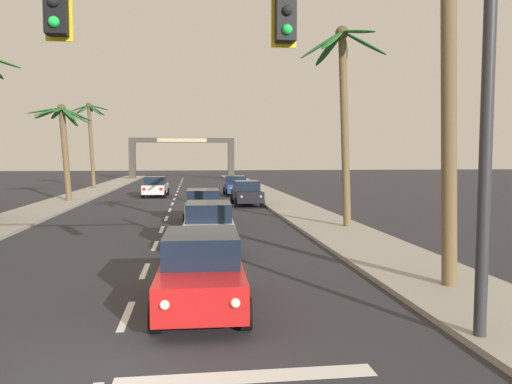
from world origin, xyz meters
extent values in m
plane|color=#2D2D33|center=(0.00, 0.00, 0.00)|extent=(220.00, 220.00, 0.00)
cube|color=#9E998E|center=(7.80, 20.00, 0.07)|extent=(3.20, 110.00, 0.14)
cube|color=#9E998E|center=(-7.80, 20.00, 0.07)|extent=(3.20, 110.00, 0.14)
cube|color=silver|center=(0.00, 2.61, 0.00)|extent=(0.16, 2.00, 0.01)
cube|color=silver|center=(0.00, 6.74, 0.00)|extent=(0.16, 2.00, 0.01)
cube|color=silver|center=(0.00, 10.86, 0.00)|extent=(0.16, 2.00, 0.01)
cube|color=silver|center=(0.00, 14.98, 0.00)|extent=(0.16, 2.00, 0.01)
cube|color=silver|center=(0.00, 19.11, 0.00)|extent=(0.16, 2.00, 0.01)
cube|color=silver|center=(0.00, 23.23, 0.00)|extent=(0.16, 2.00, 0.01)
cube|color=silver|center=(0.00, 27.35, 0.00)|extent=(0.16, 2.00, 0.01)
cube|color=silver|center=(0.00, 31.47, 0.00)|extent=(0.16, 2.00, 0.01)
cube|color=silver|center=(0.00, 35.60, 0.00)|extent=(0.16, 2.00, 0.01)
cube|color=silver|center=(0.00, 39.72, 0.00)|extent=(0.16, 2.00, 0.01)
cube|color=silver|center=(0.00, 43.84, 0.00)|extent=(0.16, 2.00, 0.01)
cube|color=silver|center=(0.00, 47.97, 0.00)|extent=(0.16, 2.00, 0.01)
cube|color=silver|center=(0.00, 52.09, 0.00)|extent=(0.16, 2.00, 0.01)
cube|color=silver|center=(0.00, 56.21, 0.00)|extent=(0.16, 2.00, 0.01)
cube|color=silver|center=(0.00, 60.33, 0.00)|extent=(0.16, 2.00, 0.01)
cube|color=silver|center=(0.00, 64.46, 0.00)|extent=(0.16, 2.00, 0.01)
cube|color=silver|center=(0.00, 68.58, 0.00)|extent=(0.16, 2.00, 0.01)
cube|color=silver|center=(2.20, -0.60, 0.00)|extent=(4.00, 0.44, 0.01)
cylinder|color=#2D2D33|center=(6.51, 0.23, 3.51)|extent=(0.22, 0.22, 7.02)
cube|color=black|center=(2.93, 0.21, 5.68)|extent=(0.32, 0.26, 0.92)
sphere|color=black|center=(2.93, 0.07, 5.68)|extent=(0.17, 0.17, 0.17)
sphere|color=#1EE54C|center=(2.93, 0.07, 5.38)|extent=(0.17, 0.17, 0.17)
cube|color=yellow|center=(2.93, 0.37, 5.68)|extent=(0.42, 0.03, 1.04)
cube|color=black|center=(-0.64, 0.21, 5.68)|extent=(0.32, 0.26, 0.92)
sphere|color=black|center=(-0.64, 0.07, 5.68)|extent=(0.17, 0.17, 0.17)
sphere|color=#1EE54C|center=(-0.64, 0.07, 5.38)|extent=(0.17, 0.17, 0.17)
cube|color=yellow|center=(-0.64, 0.37, 5.68)|extent=(0.42, 0.03, 1.04)
cube|color=red|center=(1.58, 2.89, 0.68)|extent=(1.88, 4.35, 0.72)
cube|color=black|center=(1.59, 3.04, 1.36)|extent=(1.66, 2.24, 0.64)
cylinder|color=black|center=(2.41, 1.45, 0.32)|extent=(0.24, 0.65, 0.64)
cylinder|color=black|center=(0.68, 1.50, 0.32)|extent=(0.24, 0.65, 0.64)
cylinder|color=black|center=(2.49, 4.29, 0.32)|extent=(0.24, 0.65, 0.64)
cylinder|color=black|center=(0.76, 4.34, 0.32)|extent=(0.24, 0.65, 0.64)
sphere|color=#F9EFC6|center=(2.14, 0.71, 0.76)|extent=(0.18, 0.18, 0.18)
sphere|color=#F9EFC6|center=(0.90, 0.74, 0.76)|extent=(0.18, 0.18, 0.18)
cube|color=red|center=(2.31, 5.03, 0.78)|extent=(0.24, 0.07, 0.20)
cube|color=red|center=(0.99, 5.07, 0.78)|extent=(0.24, 0.07, 0.20)
cube|color=silver|center=(1.98, 10.00, 0.68)|extent=(1.90, 4.35, 0.72)
cube|color=black|center=(1.99, 10.15, 1.36)|extent=(1.67, 2.25, 0.64)
cylinder|color=black|center=(2.80, 8.55, 0.32)|extent=(0.24, 0.65, 0.64)
cylinder|color=black|center=(1.08, 8.61, 0.32)|extent=(0.24, 0.65, 0.64)
cylinder|color=black|center=(2.89, 11.39, 0.32)|extent=(0.24, 0.65, 0.64)
cylinder|color=black|center=(1.17, 11.44, 0.32)|extent=(0.24, 0.65, 0.64)
sphere|color=#F9EFC6|center=(2.53, 7.81, 0.76)|extent=(0.18, 0.18, 0.18)
sphere|color=#F9EFC6|center=(1.29, 7.85, 0.76)|extent=(0.18, 0.18, 0.18)
cube|color=red|center=(2.71, 12.14, 0.78)|extent=(0.24, 0.07, 0.20)
cube|color=red|center=(1.39, 12.18, 0.78)|extent=(0.24, 0.07, 0.20)
cube|color=#4C515B|center=(1.94, 17.10, 0.68)|extent=(1.81, 4.32, 0.72)
cube|color=black|center=(1.94, 17.25, 1.36)|extent=(1.62, 2.22, 0.64)
cylinder|color=black|center=(2.78, 15.67, 0.32)|extent=(0.23, 0.64, 0.64)
cylinder|color=black|center=(1.06, 15.69, 0.32)|extent=(0.23, 0.64, 0.64)
cylinder|color=black|center=(2.81, 18.51, 0.32)|extent=(0.23, 0.64, 0.64)
cylinder|color=black|center=(1.09, 18.53, 0.32)|extent=(0.23, 0.64, 0.64)
sphere|color=#F9EFC6|center=(2.53, 14.93, 0.76)|extent=(0.18, 0.18, 0.18)
sphere|color=#F9EFC6|center=(1.29, 14.94, 0.76)|extent=(0.18, 0.18, 0.18)
cube|color=red|center=(2.62, 19.25, 0.78)|extent=(0.24, 0.06, 0.20)
cube|color=red|center=(1.30, 19.27, 0.78)|extent=(0.24, 0.06, 0.20)
cube|color=silver|center=(-1.61, 33.76, 0.68)|extent=(1.91, 4.36, 0.72)
cube|color=black|center=(-1.62, 33.61, 1.36)|extent=(1.68, 2.26, 0.64)
cylinder|color=black|center=(-2.42, 35.21, 0.32)|extent=(0.24, 0.65, 0.64)
cylinder|color=black|center=(-0.70, 35.15, 0.32)|extent=(0.24, 0.65, 0.64)
cylinder|color=black|center=(-2.52, 32.37, 0.32)|extent=(0.24, 0.65, 0.64)
cylinder|color=black|center=(-0.80, 32.31, 0.32)|extent=(0.24, 0.65, 0.64)
sphere|color=#B2B2AD|center=(-2.15, 35.95, 0.76)|extent=(0.18, 0.18, 0.18)
sphere|color=#B2B2AD|center=(-0.91, 35.90, 0.76)|extent=(0.18, 0.18, 0.18)
cube|color=red|center=(-2.35, 31.62, 0.78)|extent=(0.24, 0.07, 0.20)
cube|color=red|center=(-1.03, 31.58, 0.78)|extent=(0.24, 0.07, 0.20)
cube|color=black|center=(5.10, 25.65, 0.68)|extent=(1.84, 4.33, 0.72)
cube|color=black|center=(5.10, 25.80, 1.36)|extent=(1.64, 2.23, 0.64)
cylinder|color=black|center=(5.99, 24.25, 0.32)|extent=(0.23, 0.64, 0.64)
cylinder|color=black|center=(4.26, 24.22, 0.32)|extent=(0.23, 0.64, 0.64)
cylinder|color=black|center=(5.93, 27.09, 0.32)|extent=(0.23, 0.64, 0.64)
cylinder|color=black|center=(4.21, 27.05, 0.32)|extent=(0.23, 0.64, 0.64)
sphere|color=#B2B2AD|center=(5.76, 23.49, 0.76)|extent=(0.18, 0.18, 0.18)
sphere|color=#B2B2AD|center=(4.52, 23.47, 0.76)|extent=(0.18, 0.18, 0.18)
cube|color=red|center=(5.72, 27.82, 0.78)|extent=(0.24, 0.06, 0.20)
cube|color=red|center=(4.40, 27.80, 0.78)|extent=(0.24, 0.06, 0.20)
cube|color=navy|center=(5.10, 34.21, 0.68)|extent=(1.79, 4.31, 0.72)
cube|color=black|center=(5.10, 34.36, 1.36)|extent=(1.62, 2.21, 0.64)
cylinder|color=black|center=(5.97, 32.79, 0.32)|extent=(0.23, 0.64, 0.64)
cylinder|color=black|center=(4.25, 32.78, 0.32)|extent=(0.23, 0.64, 0.64)
cylinder|color=black|center=(5.95, 35.63, 0.32)|extent=(0.23, 0.64, 0.64)
cylinder|color=black|center=(4.22, 35.62, 0.32)|extent=(0.23, 0.64, 0.64)
sphere|color=#B2B2AD|center=(5.74, 32.04, 0.76)|extent=(0.18, 0.18, 0.18)
sphere|color=#B2B2AD|center=(4.50, 32.03, 0.76)|extent=(0.18, 0.18, 0.18)
cube|color=red|center=(5.74, 36.37, 0.78)|extent=(0.24, 0.06, 0.20)
cube|color=red|center=(4.42, 36.36, 0.78)|extent=(0.24, 0.06, 0.20)
cylinder|color=brown|center=(-7.68, 29.51, 3.37)|extent=(0.79, 0.43, 6.75)
ellipsoid|color=#236028|center=(-6.86, 29.66, 6.25)|extent=(2.13, 0.70, 1.29)
ellipsoid|color=#236028|center=(-6.94, 30.08, 6.40)|extent=(2.10, 1.51, 1.00)
ellipsoid|color=#236028|center=(-7.53, 30.45, 6.22)|extent=(1.08, 2.08, 1.35)
ellipsoid|color=#236028|center=(-8.46, 30.46, 6.50)|extent=(1.55, 2.14, 0.81)
ellipsoid|color=#236028|center=(-8.92, 29.85, 6.46)|extent=(2.27, 1.09, 0.89)
ellipsoid|color=#236028|center=(-8.99, 29.27, 6.60)|extent=(2.35, 0.87, 0.61)
ellipsoid|color=#236028|center=(-8.59, 28.67, 6.47)|extent=(1.78, 1.97, 0.88)
ellipsoid|color=#236028|center=(-7.83, 28.37, 6.58)|extent=(0.46, 2.32, 0.65)
ellipsoid|color=#236028|center=(-7.19, 28.70, 6.33)|extent=(1.69, 1.92, 1.15)
sphere|color=#4C4223|center=(-7.86, 29.51, 6.79)|extent=(0.60, 0.60, 0.60)
cylinder|color=brown|center=(-8.61, 43.72, 4.18)|extent=(0.68, 0.36, 8.37)
ellipsoid|color=#1E5123|center=(-7.83, 43.90, 8.23)|extent=(1.98, 0.76, 0.59)
ellipsoid|color=#1E5123|center=(-8.09, 44.23, 7.98)|extent=(1.65, 1.40, 1.09)
ellipsoid|color=#1E5123|center=(-8.79, 44.66, 8.21)|extent=(0.45, 1.94, 0.63)
ellipsoid|color=#1E5123|center=(-9.47, 44.28, 8.08)|extent=(1.70, 1.48, 0.89)
ellipsoid|color=#1E5123|center=(-9.61, 43.39, 8.09)|extent=(1.88, 1.05, 0.87)
ellipsoid|color=#1E5123|center=(-9.07, 42.91, 7.99)|extent=(1.01, 1.82, 1.06)
ellipsoid|color=#1E5123|center=(-8.12, 43.21, 7.92)|extent=(1.60, 1.37, 1.19)
sphere|color=#4C4223|center=(-8.76, 43.72, 8.41)|extent=(0.60, 0.60, 0.60)
cylinder|color=brown|center=(7.63, 3.60, 4.85)|extent=(0.69, 0.37, 9.70)
cylinder|color=brown|center=(8.32, 14.08, 4.42)|extent=(0.72, 0.35, 8.85)
ellipsoid|color=#236028|center=(9.11, 13.86, 8.41)|extent=(2.09, 0.85, 1.20)
ellipsoid|color=#236028|center=(8.48, 15.00, 8.38)|extent=(1.09, 2.03, 1.25)
ellipsoid|color=#236028|center=(7.76, 14.95, 8.33)|extent=(1.15, 1.97, 1.34)
ellipsoid|color=#236028|center=(7.19, 14.12, 8.33)|extent=(1.98, 0.47, 1.34)
ellipsoid|color=#236028|center=(7.48, 13.35, 8.39)|extent=(1.65, 1.78, 1.24)
ellipsoid|color=#236028|center=(8.53, 13.05, 8.71)|extent=(1.18, 2.23, 0.62)
sphere|color=#4C4223|center=(8.14, 14.08, 8.90)|extent=(0.60, 0.60, 0.60)
cube|color=#423D38|center=(-7.16, 65.50, 2.67)|extent=(0.90, 0.90, 5.34)
cube|color=#423D38|center=(7.16, 65.50, 2.67)|extent=(0.90, 0.90, 5.34)
cube|color=#423D38|center=(0.00, 65.50, 5.69)|extent=(15.22, 0.60, 0.70)
cube|color=tan|center=(0.00, 65.18, 5.69)|extent=(7.16, 0.08, 0.56)
camera|label=1|loc=(1.40, -7.88, 3.36)|focal=34.74mm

